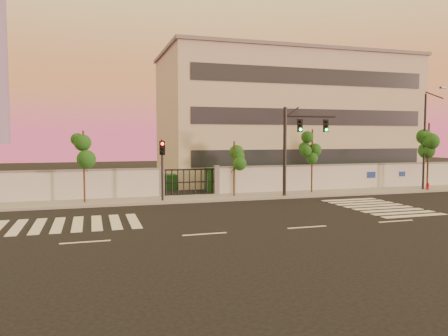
{
  "coord_description": "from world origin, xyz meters",
  "views": [
    {
      "loc": [
        -9.72,
        -18.31,
        4.26
      ],
      "look_at": [
        -2.27,
        6.0,
        2.45
      ],
      "focal_mm": 35.0,
      "sensor_mm": 36.0,
      "label": 1
    }
  ],
  "objects": [
    {
      "name": "ground",
      "position": [
        0.0,
        0.0,
        0.0
      ],
      "size": [
        120.0,
        120.0,
        0.0
      ],
      "primitive_type": "plane",
      "color": "black",
      "rests_on": "ground"
    },
    {
      "name": "sidewalk",
      "position": [
        0.0,
        10.5,
        0.07
      ],
      "size": [
        60.0,
        3.0,
        0.15
      ],
      "primitive_type": "cube",
      "color": "gray",
      "rests_on": "ground"
    },
    {
      "name": "perimeter_wall",
      "position": [
        0.1,
        12.0,
        1.07
      ],
      "size": [
        60.0,
        0.36,
        2.2
      ],
      "color": "silver",
      "rests_on": "ground"
    },
    {
      "name": "hedge_row",
      "position": [
        1.17,
        14.74,
        0.82
      ],
      "size": [
        41.0,
        4.25,
        1.8
      ],
      "color": "#103811",
      "rests_on": "ground"
    },
    {
      "name": "institutional_building",
      "position": [
        9.0,
        21.99,
        6.16
      ],
      "size": [
        24.4,
        12.4,
        12.25
      ],
      "color": "beige",
      "rests_on": "ground"
    },
    {
      "name": "road_markings",
      "position": [
        -1.58,
        3.76,
        0.01
      ],
      "size": [
        57.0,
        7.62,
        0.02
      ],
      "color": "silver",
      "rests_on": "ground"
    },
    {
      "name": "street_tree_c",
      "position": [
        -10.12,
        10.4,
        3.43
      ],
      "size": [
        1.43,
        1.14,
        4.66
      ],
      "color": "#382314",
      "rests_on": "ground"
    },
    {
      "name": "street_tree_d",
      "position": [
        -0.14,
        10.5,
        2.93
      ],
      "size": [
        1.41,
        1.12,
        3.98
      ],
      "color": "#382314",
      "rests_on": "ground"
    },
    {
      "name": "street_tree_e",
      "position": [
        5.99,
        10.63,
        3.56
      ],
      "size": [
        1.46,
        1.16,
        4.84
      ],
      "color": "#382314",
      "rests_on": "ground"
    },
    {
      "name": "street_tree_f",
      "position": [
        15.84,
        9.92,
        3.95
      ],
      "size": [
        1.64,
        1.31,
        5.37
      ],
      "color": "#382314",
      "rests_on": "ground"
    },
    {
      "name": "traffic_signal_main",
      "position": [
        4.08,
        9.59,
        4.01
      ],
      "size": [
        4.01,
        0.42,
        6.35
      ],
      "rotation": [
        0.0,
        0.0,
        -0.04
      ],
      "color": "black",
      "rests_on": "ground"
    },
    {
      "name": "traffic_signal_secondary",
      "position": [
        -5.3,
        9.71,
        2.6
      ],
      "size": [
        0.32,
        0.32,
        4.1
      ],
      "rotation": [
        0.0,
        0.0,
        0.11
      ],
      "color": "black",
      "rests_on": "ground"
    },
    {
      "name": "streetlight_east",
      "position": [
        15.41,
        9.73,
        4.32
      ],
      "size": [
        0.48,
        1.92,
        7.99
      ],
      "color": "black",
      "rests_on": "ground"
    },
    {
      "name": "fire_hydrant",
      "position": [
        15.41,
        9.39,
        0.36
      ],
      "size": [
        0.29,
        0.27,
        0.73
      ],
      "rotation": [
        0.0,
        0.0,
        0.31
      ],
      "color": "#A90B10",
      "rests_on": "ground"
    }
  ]
}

